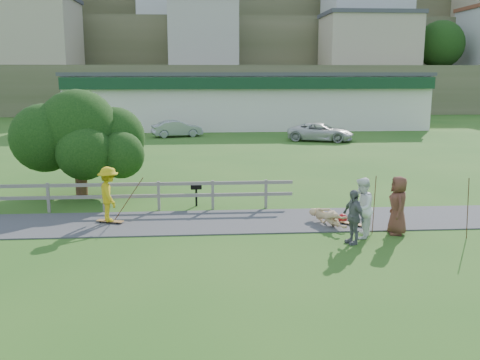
{
  "coord_description": "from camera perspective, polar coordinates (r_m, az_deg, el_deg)",
  "views": [
    {
      "loc": [
        -0.45,
        -16.15,
        5.0
      ],
      "look_at": [
        0.92,
        2.0,
        1.37
      ],
      "focal_mm": 40.0,
      "sensor_mm": 36.0,
      "label": 1
    }
  ],
  "objects": [
    {
      "name": "hillside",
      "position": [
        107.87,
        -4.23,
        16.26
      ],
      "size": [
        220.0,
        67.0,
        47.5
      ],
      "color": "#4C5330",
      "rests_on": "ground"
    },
    {
      "name": "longboard_rider",
      "position": [
        18.67,
        -13.69,
        -4.41
      ],
      "size": [
        0.96,
        0.52,
        0.1
      ],
      "primitive_type": null,
      "rotation": [
        0.0,
        0.0,
        -0.33
      ],
      "color": "olive",
      "rests_on": "ground"
    },
    {
      "name": "pole_spec_right",
      "position": [
        17.75,
        23.12,
        -2.81
      ],
      "size": [
        0.03,
        0.03,
        1.91
      ],
      "primitive_type": "cylinder",
      "color": "#523320",
      "rests_on": "ground"
    },
    {
      "name": "strip_mall",
      "position": [
        51.34,
        0.66,
        8.58
      ],
      "size": [
        32.5,
        10.75,
        5.1
      ],
      "color": "silver",
      "rests_on": "ground"
    },
    {
      "name": "spectator_a",
      "position": [
        16.82,
        12.82,
        -2.94
      ],
      "size": [
        1.05,
        1.14,
        1.89
      ],
      "primitive_type": "imported",
      "rotation": [
        0.0,
        0.0,
        4.25
      ],
      "color": "white",
      "rests_on": "ground"
    },
    {
      "name": "pole_rider",
      "position": [
        18.76,
        -11.81,
        -1.53
      ],
      "size": [
        0.03,
        0.03,
        1.83
      ],
      "primitive_type": "cylinder",
      "color": "#523320",
      "rests_on": "ground"
    },
    {
      "name": "path",
      "position": [
        18.35,
        -2.77,
        -4.47
      ],
      "size": [
        34.0,
        3.0,
        0.04
      ],
      "primitive_type": "cube",
      "color": "#3C3C3F",
      "rests_on": "ground"
    },
    {
      "name": "skater_rider",
      "position": [
        18.46,
        -13.81,
        -1.78
      ],
      "size": [
        1.08,
        1.37,
        1.86
      ],
      "primitive_type": "imported",
      "rotation": [
        0.0,
        0.0,
        1.94
      ],
      "color": "gold",
      "rests_on": "ground"
    },
    {
      "name": "fence",
      "position": [
        20.35,
        -16.05,
        -1.29
      ],
      "size": [
        15.05,
        0.1,
        1.1
      ],
      "color": "slate",
      "rests_on": "ground"
    },
    {
      "name": "pole_spec_left",
      "position": [
        17.37,
        14.12,
        -2.59
      ],
      "size": [
        0.03,
        0.03,
        1.87
      ],
      "primitive_type": "cylinder",
      "color": "#523320",
      "rests_on": "ground"
    },
    {
      "name": "longboard_fallen",
      "position": [
        18.26,
        11.85,
        -4.7
      ],
      "size": [
        0.77,
        0.73,
        0.09
      ],
      "primitive_type": null,
      "rotation": [
        0.0,
        0.0,
        -0.74
      ],
      "color": "olive",
      "rests_on": "ground"
    },
    {
      "name": "car_white",
      "position": [
        40.81,
        8.59,
        5.08
      ],
      "size": [
        5.36,
        3.79,
        1.36
      ],
      "primitive_type": "imported",
      "rotation": [
        0.0,
        0.0,
        1.22
      ],
      "color": "silver",
      "rests_on": "ground"
    },
    {
      "name": "spectator_b",
      "position": [
        16.24,
        11.98,
        -3.86
      ],
      "size": [
        0.68,
        1.04,
        1.65
      ],
      "primitive_type": "imported",
      "rotation": [
        0.0,
        0.0,
        5.03
      ],
      "color": "slate",
      "rests_on": "ground"
    },
    {
      "name": "helmet",
      "position": [
        18.59,
        10.89,
        -4.01
      ],
      "size": [
        0.32,
        0.32,
        0.32
      ],
      "primitive_type": "sphere",
      "color": "#A01215",
      "rests_on": "ground"
    },
    {
      "name": "car_silver",
      "position": [
        43.34,
        -6.74,
        5.46
      ],
      "size": [
        4.23,
        2.42,
        1.32
      ],
      "primitive_type": "imported",
      "rotation": [
        0.0,
        0.0,
        1.84
      ],
      "color": "#919398",
      "rests_on": "ground"
    },
    {
      "name": "tree",
      "position": [
        23.07,
        -16.72,
        2.54
      ],
      "size": [
        5.28,
        5.28,
        3.36
      ],
      "primitive_type": null,
      "color": "black",
      "rests_on": "ground"
    },
    {
      "name": "ground",
      "position": [
        16.91,
        -2.63,
        -5.91
      ],
      "size": [
        260.0,
        260.0,
        0.0
      ],
      "primitive_type": "plane",
      "color": "#265819",
      "rests_on": "ground"
    },
    {
      "name": "skater_fallen",
      "position": [
        18.08,
        9.36,
        -3.91
      ],
      "size": [
        1.69,
        1.08,
        0.61
      ],
      "primitive_type": "imported",
      "rotation": [
        0.0,
        0.0,
        0.44
      ],
      "color": "tan",
      "rests_on": "ground"
    },
    {
      "name": "spectator_c",
      "position": [
        17.51,
        16.51,
        -2.61
      ],
      "size": [
        0.73,
        0.99,
        1.87
      ],
      "primitive_type": "imported",
      "rotation": [
        0.0,
        0.0,
        4.56
      ],
      "color": "brown",
      "rests_on": "ground"
    },
    {
      "name": "bbq",
      "position": [
        20.51,
        -4.69,
        -1.57
      ],
      "size": [
        0.43,
        0.33,
        0.9
      ],
      "primitive_type": null,
      "rotation": [
        0.0,
        0.0,
        0.04
      ],
      "color": "black",
      "rests_on": "ground"
    }
  ]
}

